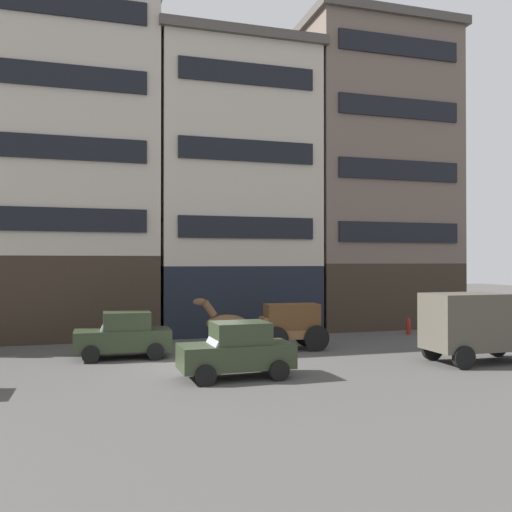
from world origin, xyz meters
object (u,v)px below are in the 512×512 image
at_px(delivery_truck_far, 478,325).
at_px(fire_hydrant_curbside, 408,326).
at_px(draft_horse, 224,322).
at_px(sedan_light, 124,335).
at_px(sedan_parked_curb, 237,350).
at_px(cargo_wagon, 291,323).

bearing_deg(delivery_truck_far, fire_hydrant_curbside, 76.43).
bearing_deg(draft_horse, delivery_truck_far, -29.15).
bearing_deg(sedan_light, fire_hydrant_curbside, 11.44).
distance_m(delivery_truck_far, sedan_light, 13.64).
relative_size(draft_horse, sedan_light, 0.63).
relative_size(delivery_truck_far, sedan_parked_curb, 1.16).
xyz_separation_m(cargo_wagon, delivery_truck_far, (5.74, -4.84, 0.28)).
height_order(draft_horse, sedan_light, draft_horse).
bearing_deg(sedan_light, delivery_truck_far, -20.52).
xyz_separation_m(delivery_truck_far, sedan_parked_curb, (-9.38, -0.04, -0.51)).
bearing_deg(cargo_wagon, draft_horse, 179.94).
xyz_separation_m(cargo_wagon, fire_hydrant_curbside, (7.60, 2.90, -0.72)).
relative_size(delivery_truck_far, fire_hydrant_curbside, 5.25).
height_order(sedan_light, sedan_parked_curb, same).
height_order(draft_horse, delivery_truck_far, delivery_truck_far).
relative_size(cargo_wagon, sedan_parked_curb, 0.80).
xyz_separation_m(cargo_wagon, sedan_parked_curb, (-3.64, -4.89, -0.23)).
distance_m(sedan_light, fire_hydrant_curbside, 14.94).
distance_m(cargo_wagon, sedan_parked_curb, 6.10).
bearing_deg(sedan_parked_curb, fire_hydrant_curbside, 34.69).
bearing_deg(fire_hydrant_curbside, cargo_wagon, -159.13).
height_order(draft_horse, sedan_parked_curb, draft_horse).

